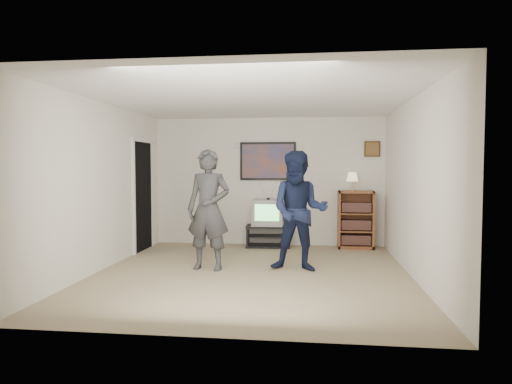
% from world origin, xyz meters
% --- Properties ---
extents(room_shell, '(4.51, 5.00, 2.51)m').
position_xyz_m(room_shell, '(0.00, 0.35, 1.25)').
color(room_shell, brown).
rests_on(room_shell, ground).
extents(media_stand, '(0.86, 0.52, 0.42)m').
position_xyz_m(media_stand, '(0.03, 2.23, 0.21)').
color(media_stand, black).
rests_on(media_stand, room_shell).
extents(crt_television, '(0.59, 0.50, 0.50)m').
position_xyz_m(crt_television, '(0.03, 2.23, 0.66)').
color(crt_television, gray).
rests_on(crt_television, media_stand).
extents(bookshelf, '(0.66, 0.38, 1.09)m').
position_xyz_m(bookshelf, '(1.69, 2.28, 0.54)').
color(bookshelf, brown).
rests_on(bookshelf, room_shell).
extents(table_lamp, '(0.22, 0.22, 0.35)m').
position_xyz_m(table_lamp, '(1.61, 2.25, 1.26)').
color(table_lamp, beige).
rests_on(table_lamp, bookshelf).
extents(person_tall, '(0.70, 0.51, 1.80)m').
position_xyz_m(person_tall, '(-0.68, 0.20, 0.90)').
color(person_tall, '#323234').
rests_on(person_tall, room_shell).
extents(person_short, '(0.93, 0.75, 1.78)m').
position_xyz_m(person_short, '(0.67, 0.28, 0.89)').
color(person_short, '#121934').
rests_on(person_short, room_shell).
extents(controller_left, '(0.06, 0.13, 0.04)m').
position_xyz_m(controller_left, '(-0.63, 0.39, 1.20)').
color(controller_left, white).
rests_on(controller_left, person_tall).
extents(controller_right, '(0.07, 0.12, 0.03)m').
position_xyz_m(controller_right, '(0.66, 0.49, 1.02)').
color(controller_right, white).
rests_on(controller_right, person_short).
extents(poster, '(1.10, 0.03, 0.75)m').
position_xyz_m(poster, '(0.00, 2.48, 1.65)').
color(poster, black).
rests_on(poster, room_shell).
extents(air_vent, '(0.28, 0.02, 0.14)m').
position_xyz_m(air_vent, '(-0.55, 2.48, 1.95)').
color(air_vent, white).
rests_on(air_vent, room_shell).
extents(small_picture, '(0.30, 0.03, 0.30)m').
position_xyz_m(small_picture, '(2.00, 2.48, 1.88)').
color(small_picture, '#382711').
rests_on(small_picture, room_shell).
extents(doorway, '(0.03, 0.85, 2.00)m').
position_xyz_m(doorway, '(-2.23, 1.60, 1.00)').
color(doorway, black).
rests_on(doorway, room_shell).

